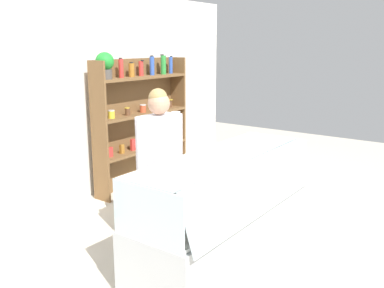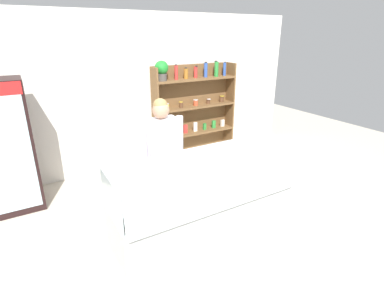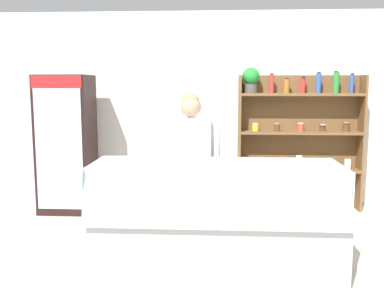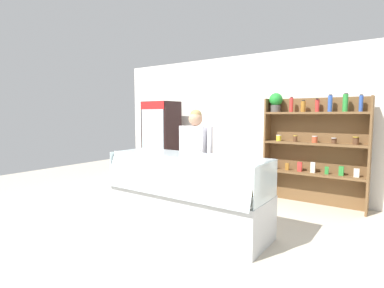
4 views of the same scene
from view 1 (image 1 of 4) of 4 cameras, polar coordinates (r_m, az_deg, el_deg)
The scene contains 5 objects.
ground_plane at distance 4.43m, azimuth 3.65°, elevation -13.85°, with size 12.00×12.00×0.00m, color beige.
back_wall at distance 5.58m, azimuth -16.74°, elevation 5.83°, with size 6.80×0.10×2.70m, color white.
shelving_unit at distance 6.07m, azimuth -7.31°, elevation 4.10°, with size 1.65×0.29×1.92m.
deli_display_case at distance 4.20m, azimuth 4.36°, elevation -10.70°, with size 2.21×0.79×1.01m.
shop_clerk at distance 4.13m, azimuth -4.27°, elevation -1.79°, with size 0.60×0.25×1.61m.
Camera 1 is at (-3.34, -2.10, 2.02)m, focal length 40.00 mm.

